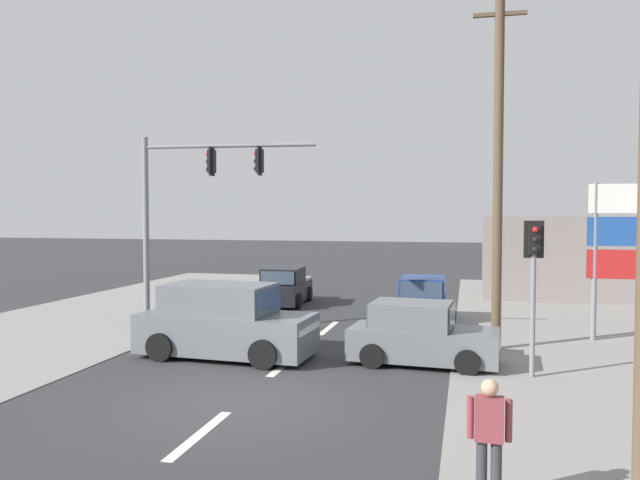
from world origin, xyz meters
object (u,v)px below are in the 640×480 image
object	(u,v)px
utility_pole_foreground_right	(640,88)
traffic_signal_mast	(187,199)
hatchback_crossing_left	(420,336)
suv_oncoming_near	(224,323)
shopping_plaza_sign	(627,239)
utility_pole_midground_right	(498,154)
hatchback_kerbside_parked	(422,302)
pedestal_signal_right_kerb	(533,271)
pedestrian_at_kerb	(489,434)
hatchback_oncoming_mid	(285,287)

from	to	relation	value
utility_pole_foreground_right	traffic_signal_mast	distance (m)	13.32
hatchback_crossing_left	suv_oncoming_near	bearing A→B (deg)	-175.35
traffic_signal_mast	shopping_plaza_sign	bearing A→B (deg)	10.20
utility_pole_midground_right	hatchback_kerbside_parked	bearing A→B (deg)	120.65
traffic_signal_mast	pedestal_signal_right_kerb	bearing A→B (deg)	-14.48
hatchback_kerbside_parked	pedestrian_at_kerb	size ratio (longest dim) A/B	2.24
utility_pole_foreground_right	hatchback_crossing_left	distance (m)	8.72
suv_oncoming_near	hatchback_kerbside_parked	distance (m)	7.88
traffic_signal_mast	pedestrian_at_kerb	distance (m)	12.82
utility_pole_midground_right	traffic_signal_mast	size ratio (longest dim) A/B	1.69
utility_pole_foreground_right	hatchback_oncoming_mid	xyz separation A→B (m)	(-9.39, 15.51, -4.63)
hatchback_oncoming_mid	shopping_plaza_sign	bearing A→B (deg)	-22.59
hatchback_kerbside_parked	hatchback_crossing_left	bearing A→B (deg)	-86.51
utility_pole_midground_right	shopping_plaza_sign	bearing A→B (deg)	27.02
hatchback_kerbside_parked	hatchback_oncoming_mid	distance (m)	6.47
utility_pole_midground_right	hatchback_kerbside_parked	world-z (taller)	utility_pole_midground_right
pedestal_signal_right_kerb	utility_pole_midground_right	bearing A→B (deg)	102.99
shopping_plaza_sign	pedestrian_at_kerb	xyz separation A→B (m)	(-4.16, -11.36, -2.06)
hatchback_crossing_left	pedestrian_at_kerb	world-z (taller)	pedestrian_at_kerb
suv_oncoming_near	hatchback_kerbside_parked	xyz separation A→B (m)	(4.63, 6.37, -0.18)
hatchback_crossing_left	pedestrian_at_kerb	xyz separation A→B (m)	(1.40, -7.35, 0.22)
traffic_signal_mast	hatchback_kerbside_parked	xyz separation A→B (m)	(6.68, 4.22, -3.44)
suv_oncoming_near	hatchback_oncoming_mid	size ratio (longest dim) A/B	1.25
utility_pole_midground_right	hatchback_crossing_left	bearing A→B (deg)	-131.56
utility_pole_midground_right	traffic_signal_mast	xyz separation A→B (m)	(-8.94, -0.40, -1.17)
pedestal_signal_right_kerb	suv_oncoming_near	xyz separation A→B (m)	(-7.56, 0.33, -1.53)
suv_oncoming_near	shopping_plaza_sign	bearing A→B (deg)	22.70
utility_pole_foreground_right	pedestal_signal_right_kerb	xyz separation A→B (m)	(-0.69, 5.89, -2.92)
hatchback_oncoming_mid	hatchback_kerbside_parked	bearing A→B (deg)	-26.81
suv_oncoming_near	hatchback_oncoming_mid	bearing A→B (deg)	97.04
shopping_plaza_sign	hatchback_oncoming_mid	bearing A→B (deg)	157.41
hatchback_crossing_left	pedestal_signal_right_kerb	bearing A→B (deg)	-16.04
pedestal_signal_right_kerb	pedestrian_at_kerb	size ratio (longest dim) A/B	2.18
hatchback_crossing_left	utility_pole_midground_right	bearing A→B (deg)	48.44
shopping_plaza_sign	suv_oncoming_near	distance (m)	11.64
hatchback_kerbside_parked	pedestrian_at_kerb	world-z (taller)	pedestrian_at_kerb
utility_pole_foreground_right	pedestrian_at_kerb	xyz separation A→B (m)	(-1.85, -0.72, -4.41)
hatchback_oncoming_mid	hatchback_crossing_left	size ratio (longest dim) A/B	1.00
pedestal_signal_right_kerb	hatchback_crossing_left	distance (m)	3.17
shopping_plaza_sign	pedestrian_at_kerb	bearing A→B (deg)	-110.11
pedestal_signal_right_kerb	hatchback_oncoming_mid	size ratio (longest dim) A/B	0.96
pedestal_signal_right_kerb	hatchback_crossing_left	bearing A→B (deg)	163.96
utility_pole_foreground_right	pedestal_signal_right_kerb	size ratio (longest dim) A/B	2.79
utility_pole_midground_right	pedestal_signal_right_kerb	bearing A→B (deg)	-77.01
traffic_signal_mast	shopping_plaza_sign	xyz separation A→B (m)	(12.61, 2.27, -1.16)
hatchback_kerbside_parked	hatchback_crossing_left	world-z (taller)	same
utility_pole_midground_right	pedestrian_at_kerb	bearing A→B (deg)	-92.98
utility_pole_midground_right	shopping_plaza_sign	distance (m)	4.73
pedestal_signal_right_kerb	pedestrian_at_kerb	bearing A→B (deg)	-99.94
hatchback_kerbside_parked	hatchback_crossing_left	size ratio (longest dim) A/B	0.98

